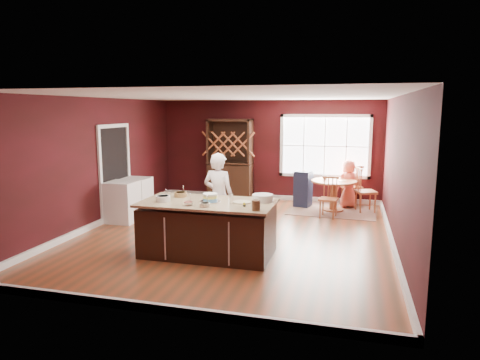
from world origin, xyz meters
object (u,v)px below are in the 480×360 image
object	(u,v)px
dryer	(136,197)
hutch	(230,160)
chair_south	(328,197)
washer	(122,202)
chair_east	(366,190)
toddler	(305,175)
baker	(219,197)
chair_north	(352,185)
dining_table	(334,189)
kitchen_island	(208,229)
layer_cake	(210,198)
high_chair	(303,188)
seated_woman	(348,184)

from	to	relation	value
dryer	hutch	bearing A→B (deg)	54.84
chair_south	washer	xyz separation A→B (m)	(-4.36, -1.53, -0.03)
chair_south	dryer	world-z (taller)	chair_south
chair_east	toddler	bearing A→B (deg)	62.16
baker	toddler	bearing A→B (deg)	-100.29
chair_north	toddler	xyz separation A→B (m)	(-1.17, -0.36, 0.28)
dining_table	toddler	distance (m)	0.87
dining_table	chair_south	bearing A→B (deg)	-96.20
chair_east	chair_south	world-z (taller)	chair_east
kitchen_island	hutch	xyz separation A→B (m)	(-0.90, 4.49, 0.66)
layer_cake	high_chair	xyz separation A→B (m)	(1.11, 4.06, -0.51)
baker	chair_east	world-z (taller)	baker
dryer	high_chair	bearing A→B (deg)	27.07
hutch	washer	bearing A→B (deg)	-118.86
washer	baker	bearing A→B (deg)	-16.89
dining_table	hutch	world-z (taller)	hutch
baker	hutch	xyz separation A→B (m)	(-0.84, 3.69, 0.27)
dining_table	high_chair	distance (m)	0.81
layer_cake	dining_table	bearing A→B (deg)	63.74
seated_woman	toddler	xyz separation A→B (m)	(-1.09, -0.10, 0.20)
kitchen_island	dryer	bearing A→B (deg)	138.97
chair_east	washer	distance (m)	5.70
chair_south	dryer	bearing A→B (deg)	-159.91
dining_table	chair_north	distance (m)	0.83
chair_north	hutch	xyz separation A→B (m)	(-3.24, -0.03, 0.57)
layer_cake	chair_north	bearing A→B (deg)	63.05
kitchen_island	high_chair	size ratio (longest dim) A/B	2.36
dining_table	chair_north	size ratio (longest dim) A/B	1.03
layer_cake	high_chair	bearing A→B (deg)	74.76
seated_woman	hutch	bearing A→B (deg)	-34.61
high_chair	hutch	world-z (taller)	hutch
dryer	dining_table	bearing A→B (deg)	20.02
chair_south	washer	world-z (taller)	chair_south
dryer	chair_east	bearing A→B (deg)	18.05
toddler	baker	bearing A→B (deg)	-110.18
kitchen_island	baker	size ratio (longest dim) A/B	1.35
layer_cake	hutch	world-z (taller)	hutch
seated_woman	toddler	size ratio (longest dim) A/B	4.65
layer_cake	high_chair	world-z (taller)	layer_cake
chair_south	dryer	distance (m)	4.45
chair_north	high_chair	world-z (taller)	chair_north
dining_table	layer_cake	distance (m)	4.26
baker	layer_cake	xyz separation A→B (m)	(0.11, -0.80, 0.16)
toddler	dryer	distance (m)	4.20
layer_cake	seated_woman	bearing A→B (deg)	62.47
kitchen_island	dryer	distance (m)	3.34
chair_south	hutch	bearing A→B (deg)	161.32
baker	high_chair	distance (m)	3.50
chair_east	dining_table	bearing A→B (deg)	78.18
chair_east	hutch	distance (m)	3.67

